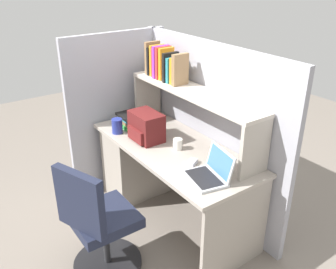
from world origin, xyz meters
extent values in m
plane|color=slate|center=(0.00, 0.00, 0.00)|extent=(8.00, 8.00, 0.00)
cube|color=#AAA093|center=(0.00, 0.00, 0.71)|extent=(1.60, 0.70, 0.03)
cube|color=#9D9388|center=(-0.55, 0.00, 0.35)|extent=(0.40, 0.64, 0.70)
cube|color=#9D9388|center=(0.78, 0.00, 0.35)|extent=(0.03, 0.64, 0.70)
cube|color=#9E9EA8|center=(0.00, 0.38, 0.78)|extent=(1.84, 0.05, 1.55)
cube|color=#9E9EA8|center=(-0.85, -0.05, 0.78)|extent=(0.05, 1.06, 1.55)
cube|color=#B3A99C|center=(-0.70, 0.20, 0.94)|extent=(0.03, 0.28, 0.42)
cube|color=#B3A99C|center=(0.70, 0.20, 0.94)|extent=(0.03, 0.28, 0.42)
cube|color=beige|center=(0.00, 0.20, 1.17)|extent=(1.44, 0.28, 0.03)
cube|color=olive|center=(-0.60, 0.20, 1.33)|extent=(0.03, 0.15, 0.29)
cube|color=black|center=(-0.57, 0.21, 1.31)|extent=(0.03, 0.17, 0.25)
cube|color=orange|center=(-0.53, 0.20, 1.32)|extent=(0.03, 0.16, 0.28)
cube|color=red|center=(-0.49, 0.20, 1.31)|extent=(0.03, 0.15, 0.26)
cube|color=purple|center=(-0.45, 0.19, 1.32)|extent=(0.03, 0.17, 0.28)
cube|color=red|center=(-0.41, 0.19, 1.32)|extent=(0.03, 0.16, 0.28)
cube|color=orange|center=(-0.38, 0.20, 1.32)|extent=(0.03, 0.15, 0.28)
cube|color=white|center=(-0.34, 0.20, 1.29)|extent=(0.02, 0.13, 0.22)
cube|color=black|center=(-0.30, 0.19, 1.31)|extent=(0.03, 0.16, 0.25)
cube|color=teal|center=(-0.27, 0.19, 1.29)|extent=(0.03, 0.14, 0.22)
cube|color=orange|center=(-0.22, 0.20, 1.29)|extent=(0.04, 0.13, 0.22)
cube|color=olive|center=(-0.17, 0.19, 1.31)|extent=(0.04, 0.15, 0.26)
cube|color=#B7BABF|center=(0.55, -0.12, 0.74)|extent=(0.35, 0.28, 0.02)
cube|color=black|center=(0.55, -0.13, 0.75)|extent=(0.30, 0.22, 0.00)
cube|color=#B7BABF|center=(0.58, -0.01, 0.85)|extent=(0.32, 0.12, 0.20)
cube|color=#3F72CC|center=(0.58, -0.01, 0.85)|extent=(0.28, 0.10, 0.16)
cube|color=#591919|center=(-0.24, -0.11, 0.85)|extent=(0.30, 0.20, 0.25)
cube|color=maroon|center=(-0.24, -0.21, 0.80)|extent=(0.22, 0.04, 0.11)
cube|color=silver|center=(0.33, -0.06, 0.75)|extent=(0.10, 0.12, 0.03)
cylinder|color=white|center=(0.07, 0.00, 0.78)|extent=(0.08, 0.08, 0.09)
cylinder|color=navy|center=(-0.50, -0.25, 0.80)|extent=(0.10, 0.10, 0.13)
cube|color=green|center=(-0.57, -0.08, 0.75)|extent=(0.22, 0.19, 0.03)
cube|color=olive|center=(-0.57, -0.09, 0.78)|extent=(0.20, 0.15, 0.03)
cube|color=teal|center=(-0.56, -0.09, 0.81)|extent=(0.20, 0.15, 0.03)
cube|color=black|center=(-0.56, -0.09, 0.84)|extent=(0.24, 0.18, 0.02)
cylinder|color=black|center=(0.19, -0.75, 0.02)|extent=(0.52, 0.52, 0.04)
cylinder|color=#262628|center=(0.19, -0.75, 0.24)|extent=(0.05, 0.05, 0.41)
cube|color=#1E2338|center=(0.19, -0.75, 0.45)|extent=(0.44, 0.44, 0.08)
cube|color=#1E2338|center=(0.26, -0.94, 0.71)|extent=(0.40, 0.20, 0.44)
camera|label=1|loc=(2.20, -1.60, 2.13)|focal=39.13mm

